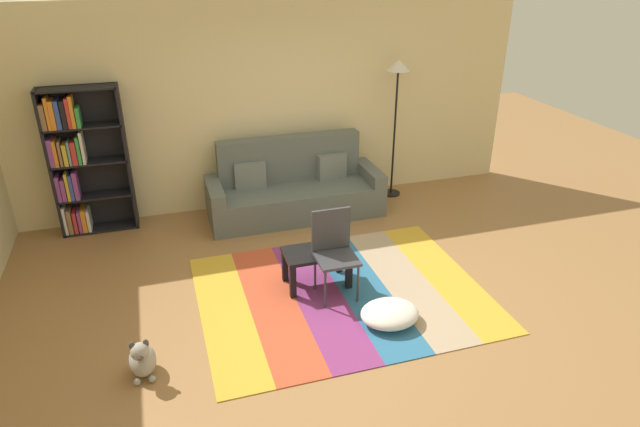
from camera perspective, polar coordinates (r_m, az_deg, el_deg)
ground_plane at (r=5.76m, az=1.64°, el=-8.41°), size 14.00×14.00×0.00m
back_wall at (r=7.46m, az=-4.65°, el=11.07°), size 6.80×0.10×2.70m
rug at (r=5.78m, az=2.23°, el=-8.19°), size 2.87×2.29×0.01m
couch at (r=7.33m, az=-2.68°, el=2.45°), size 2.26×0.80×1.00m
bookshelf at (r=7.25m, az=-23.49°, el=4.93°), size 0.90×0.28×1.80m
coffee_table at (r=5.76m, az=-0.35°, el=-4.60°), size 0.68×0.41×0.40m
pouf at (r=5.36m, az=7.16°, el=-10.16°), size 0.56×0.48×0.19m
dog at (r=4.96m, az=-17.78°, el=-14.03°), size 0.22×0.35×0.40m
standing_lamp at (r=7.60m, az=7.94°, el=13.04°), size 0.32×0.32×1.90m
tv_remote at (r=5.76m, az=0.36°, el=-3.53°), size 0.09×0.16×0.02m
folding_chair at (r=5.55m, az=1.42°, el=-3.37°), size 0.40×0.40×0.90m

